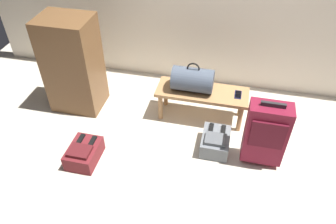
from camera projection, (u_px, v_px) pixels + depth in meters
ground_plane at (200, 173)px, 3.13m from camera, size 6.60×6.60×0.00m
bench at (202, 95)px, 3.55m from camera, size 1.00×0.36×0.37m
duffel_bag_slate at (193, 80)px, 3.45m from camera, size 0.44×0.26×0.34m
cell_phone at (238, 95)px, 3.46m from camera, size 0.07×0.14×0.01m
suitcase_upright_burgundy at (266, 133)px, 3.01m from camera, size 0.38×0.23×0.73m
backpack_maroon at (84, 153)px, 3.20m from camera, size 0.28×0.38×0.21m
backpack_grey at (215, 141)px, 3.32m from camera, size 0.28×0.38×0.21m
side_cabinet at (73, 65)px, 3.58m from camera, size 0.56×0.44×1.10m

